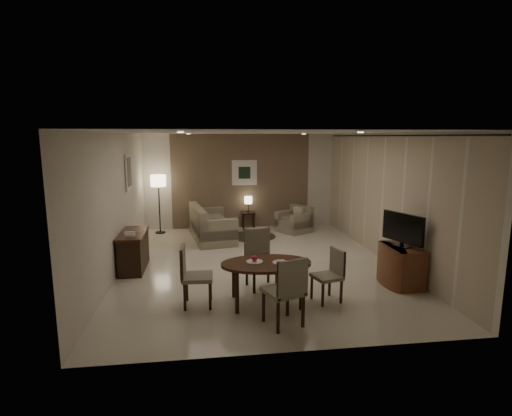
{
  "coord_description": "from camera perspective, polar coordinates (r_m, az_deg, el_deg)",
  "views": [
    {
      "loc": [
        -1.09,
        -7.93,
        2.62
      ],
      "look_at": [
        0.0,
        0.2,
        1.15
      ],
      "focal_mm": 28.0,
      "sensor_mm": 36.0,
      "label": 1
    }
  ],
  "objects": [
    {
      "name": "room_shell",
      "position": [
        8.5,
        -0.18,
        1.56
      ],
      "size": [
        5.5,
        7.0,
        2.7
      ],
      "color": "beige",
      "rests_on": "ground"
    },
    {
      "name": "taupe_accent",
      "position": [
        11.54,
        -2.17,
        3.83
      ],
      "size": [
        3.96,
        0.03,
        2.7
      ],
      "primitive_type": "cube",
      "color": "brown",
      "rests_on": "wall_back"
    },
    {
      "name": "curtain_wall",
      "position": [
        8.88,
        17.6,
        1.26
      ],
      "size": [
        0.08,
        6.7,
        2.58
      ],
      "primitive_type": null,
      "color": "beige",
      "rests_on": "wall_right"
    },
    {
      "name": "curtain_rod",
      "position": [
        8.78,
        18.06,
        9.8
      ],
      "size": [
        0.03,
        6.8,
        0.03
      ],
      "primitive_type": "cylinder",
      "rotation": [
        1.57,
        0.0,
        0.0
      ],
      "color": "black",
      "rests_on": "wall_right"
    },
    {
      "name": "art_back_frame",
      "position": [
        11.5,
        -1.67,
        5.07
      ],
      "size": [
        0.72,
        0.03,
        0.72
      ],
      "primitive_type": "cube",
      "color": "silver",
      "rests_on": "wall_back"
    },
    {
      "name": "art_back_canvas",
      "position": [
        11.48,
        -1.66,
        5.06
      ],
      "size": [
        0.34,
        0.01,
        0.34
      ],
      "primitive_type": "cube",
      "color": "black",
      "rests_on": "wall_back"
    },
    {
      "name": "art_left_frame",
      "position": [
        9.31,
        -17.76,
        4.93
      ],
      "size": [
        0.03,
        0.6,
        0.8
      ],
      "primitive_type": "cube",
      "color": "silver",
      "rests_on": "wall_left"
    },
    {
      "name": "art_left_canvas",
      "position": [
        9.31,
        -17.67,
        4.94
      ],
      "size": [
        0.01,
        0.46,
        0.64
      ],
      "primitive_type": "cube",
      "color": "gray",
      "rests_on": "wall_left"
    },
    {
      "name": "downlight_nl",
      "position": [
        6.14,
        -10.72,
        10.59
      ],
      "size": [
        0.1,
        0.1,
        0.01
      ],
      "primitive_type": "cylinder",
      "color": "white",
      "rests_on": "ceiling"
    },
    {
      "name": "downlight_nr",
      "position": [
        6.62,
        14.71,
        10.4
      ],
      "size": [
        0.1,
        0.1,
        0.01
      ],
      "primitive_type": "cylinder",
      "color": "white",
      "rests_on": "ceiling"
    },
    {
      "name": "downlight_fl",
      "position": [
        9.74,
        -9.62,
        10.4
      ],
      "size": [
        0.1,
        0.1,
        0.01
      ],
      "primitive_type": "cylinder",
      "color": "white",
      "rests_on": "ceiling"
    },
    {
      "name": "downlight_fr",
      "position": [
        10.04,
        6.84,
        10.46
      ],
      "size": [
        0.1,
        0.1,
        0.01
      ],
      "primitive_type": "cylinder",
      "color": "white",
      "rests_on": "ceiling"
    },
    {
      "name": "console_desk",
      "position": [
        8.36,
        -17.07,
        -5.88
      ],
      "size": [
        0.48,
        1.2,
        0.75
      ],
      "primitive_type": null,
      "color": "#432A15",
      "rests_on": "floor"
    },
    {
      "name": "telephone",
      "position": [
        7.97,
        -17.57,
        -3.53
      ],
      "size": [
        0.2,
        0.14,
        0.09
      ],
      "primitive_type": null,
      "color": "white",
      "rests_on": "console_desk"
    },
    {
      "name": "tv_cabinet",
      "position": [
        7.66,
        20.06,
        -7.72
      ],
      "size": [
        0.48,
        0.9,
        0.7
      ],
      "primitive_type": null,
      "color": "brown",
      "rests_on": "floor"
    },
    {
      "name": "flat_tv",
      "position": [
        7.48,
        20.24,
        -2.83
      ],
      "size": [
        0.36,
        0.85,
        0.6
      ],
      "primitive_type": null,
      "rotation": [
        0.0,
        0.0,
        0.35
      ],
      "color": "black",
      "rests_on": "tv_cabinet"
    },
    {
      "name": "dining_table",
      "position": [
        6.43,
        1.47,
        -10.66
      ],
      "size": [
        1.43,
        0.89,
        0.67
      ],
      "primitive_type": null,
      "color": "#432A15",
      "rests_on": "floor"
    },
    {
      "name": "chair_near",
      "position": [
        5.7,
        3.9,
        -11.65
      ],
      "size": [
        0.63,
        0.63,
        1.01
      ],
      "primitive_type": null,
      "rotation": [
        0.0,
        0.0,
        3.49
      ],
      "color": "gray",
      "rests_on": "floor"
    },
    {
      "name": "chair_far",
      "position": [
        7.0,
        0.78,
        -7.39
      ],
      "size": [
        0.58,
        0.58,
        1.02
      ],
      "primitive_type": null,
      "rotation": [
        0.0,
        0.0,
        0.2
      ],
      "color": "gray",
      "rests_on": "floor"
    },
    {
      "name": "chair_left",
      "position": [
        6.37,
        -8.33,
        -9.61
      ],
      "size": [
        0.48,
        0.48,
        0.96
      ],
      "primitive_type": null,
      "rotation": [
        0.0,
        0.0,
        1.53
      ],
      "color": "gray",
      "rests_on": "floor"
    },
    {
      "name": "chair_right",
      "position": [
        6.57,
        10.06,
        -9.53
      ],
      "size": [
        0.5,
        0.5,
        0.85
      ],
      "primitive_type": null,
      "rotation": [
        0.0,
        0.0,
        -1.31
      ],
      "color": "gray",
      "rests_on": "floor"
    },
    {
      "name": "plate_a",
      "position": [
        6.34,
        -0.21,
        -7.67
      ],
      "size": [
        0.26,
        0.26,
        0.02
      ],
      "primitive_type": "cylinder",
      "color": "white",
      "rests_on": "dining_table"
    },
    {
      "name": "plate_b",
      "position": [
        6.31,
        3.55,
        -7.79
      ],
      "size": [
        0.26,
        0.26,
        0.02
      ],
      "primitive_type": "cylinder",
      "color": "white",
      "rests_on": "dining_table"
    },
    {
      "name": "fruit_apple",
      "position": [
        6.32,
        -0.21,
        -7.21
      ],
      "size": [
        0.09,
        0.09,
        0.09
      ],
      "primitive_type": "sphere",
      "color": "#C91746",
      "rests_on": "plate_a"
    },
    {
      "name": "napkin",
      "position": [
        6.3,
        3.55,
        -7.59
      ],
      "size": [
        0.12,
        0.08,
        0.03
      ],
      "primitive_type": "cube",
      "color": "white",
      "rests_on": "plate_b"
    },
    {
      "name": "round_rug",
      "position": [
        10.64,
        -0.51,
        -4.07
      ],
      "size": [
        1.23,
        1.23,
        0.01
      ],
      "primitive_type": "cylinder",
      "color": "#3D3822",
      "rests_on": "floor"
    },
    {
      "name": "sofa",
      "position": [
        10.32,
        -6.29,
        -2.11
      ],
      "size": [
        1.98,
        1.21,
        0.88
      ],
      "primitive_type": null,
      "rotation": [
        0.0,
        0.0,
        1.73
      ],
      "color": "gray",
      "rests_on": "floor"
    },
    {
      "name": "armchair",
      "position": [
        11.14,
        5.42,
        -1.61
      ],
      "size": [
        1.06,
        1.07,
        0.71
      ],
      "primitive_type": null,
      "rotation": [
        0.0,
        0.0,
        -1.03
      ],
      "color": "gray",
      "rests_on": "floor"
    },
    {
      "name": "side_table",
      "position": [
        11.5,
        -1.1,
        -1.77
      ],
      "size": [
        0.38,
        0.38,
        0.49
      ],
      "primitive_type": null,
      "color": "black",
      "rests_on": "floor"
    },
    {
      "name": "table_lamp",
      "position": [
        11.41,
        -1.11,
        0.65
      ],
      "size": [
        0.22,
        0.22,
        0.5
      ],
      "primitive_type": null,
      "color": "#FFEAC1",
      "rests_on": "side_table"
    },
    {
      "name": "floor_lamp",
      "position": [
        11.2,
        -13.65,
        0.52
      ],
      "size": [
        0.41,
        0.41,
        1.6
      ],
      "primitive_type": null,
      "color": "#FFE5B7",
      "rests_on": "floor"
    }
  ]
}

